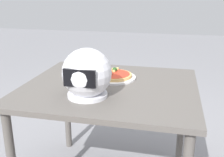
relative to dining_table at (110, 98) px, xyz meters
name	(u,v)px	position (x,y,z in m)	size (l,w,h in m)	color
dining_table	(110,98)	(0.00, 0.00, 0.00)	(1.05, 0.93, 0.74)	#5B5651
pizza_plate	(114,77)	(0.01, -0.14, 0.09)	(0.29, 0.29, 0.01)	white
pizza	(114,75)	(0.01, -0.14, 0.11)	(0.24, 0.24, 0.05)	tan
motorcycle_helmet	(87,74)	(0.08, 0.21, 0.22)	(0.27, 0.27, 0.27)	silver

